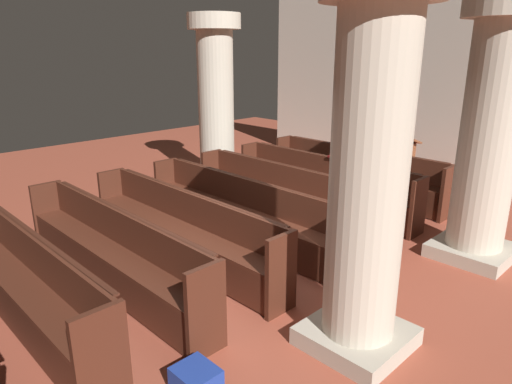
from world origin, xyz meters
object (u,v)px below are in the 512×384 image
pillar_aisle_side (491,129)px  pillar_aisle_rear (369,168)px  pillar_far_side (216,98)px  kneeler_box_blue (196,381)px  pew_row_1 (322,181)px  pew_row_3 (238,208)px  pew_row_6 (21,276)px  pew_row_4 (181,226)px  pew_row_0 (355,171)px  pew_row_2 (284,193)px  pew_row_5 (111,248)px  lectern (404,167)px  hymn_book (334,156)px

pillar_aisle_side → pillar_aisle_rear: size_ratio=1.00×
pillar_far_side → kneeler_box_blue: bearing=-41.6°
pew_row_1 → pillar_aisle_side: (2.70, -0.11, 1.27)m
pew_row_3 → pillar_aisle_rear: (2.70, -0.91, 1.27)m
pew_row_6 → pillar_far_side: 5.67m
pew_row_3 → pew_row_4: same height
pew_row_0 → pew_row_2: size_ratio=1.00×
pew_row_5 → kneeler_box_blue: 2.21m
pew_row_0 → pew_row_3: (0.00, -3.03, 0.00)m
pew_row_5 → lectern: 6.16m
pew_row_4 → pillar_aisle_rear: (2.70, 0.10, 1.27)m
pillar_far_side → pew_row_6: bearing=-61.4°
pew_row_3 → hymn_book: size_ratio=18.71×
pillar_aisle_side → pillar_aisle_rear: bearing=-90.0°
pew_row_1 → pew_row_2: 1.01m
hymn_book → pew_row_6: bearing=-90.9°
pew_row_2 → lectern: lectern is taller
pew_row_0 → pew_row_5: size_ratio=1.00×
pew_row_6 → lectern: (0.44, 7.16, -0.05)m
pew_row_2 → kneeler_box_blue: 4.06m
pillar_aisle_rear → lectern: (-2.26, 5.03, -1.31)m
pew_row_3 → pillar_far_side: (-2.65, 1.83, 1.27)m
pew_row_1 → pew_row_4: 3.03m
pew_row_2 → pew_row_5: size_ratio=1.00×
lectern → hymn_book: bearing=-100.4°
lectern → pillar_aisle_rear: bearing=-65.8°
pillar_aisle_side → kneeler_box_blue: size_ratio=9.45×
pew_row_2 → hymn_book: (0.09, 1.20, 0.44)m
pew_row_5 → pillar_far_side: size_ratio=1.09×
pew_row_6 → pew_row_1: bearing=90.0°
pew_row_0 → pew_row_4: same height
pew_row_4 → pillar_aisle_rear: bearing=2.2°
pillar_far_side → hymn_book: bearing=8.0°
pew_row_0 → hymn_book: bearing=-84.0°
pew_row_6 → pillar_aisle_rear: bearing=38.2°
pew_row_0 → pew_row_2: same height
pew_row_5 → kneeler_box_blue: size_ratio=10.26×
pew_row_0 → kneeler_box_blue: (2.14, -5.44, -0.39)m
pew_row_3 → pew_row_6: size_ratio=1.00×
lectern → pew_row_6: bearing=-93.5°
pew_row_0 → pew_row_4: 4.04m
pew_row_2 → pew_row_6: size_ratio=1.00×
pew_row_2 → pew_row_3: (0.00, -1.01, 0.00)m
pew_row_0 → hymn_book: 0.93m
kneeler_box_blue → pew_row_0: bearing=111.4°
pew_row_0 → pew_row_4: (0.00, -4.04, 0.00)m
pew_row_2 → pew_row_1: bearing=90.0°
pillar_far_side → lectern: (3.09, 2.30, -1.31)m
pew_row_1 → pew_row_4: (0.00, -3.03, 0.00)m
pew_row_5 → pillar_aisle_rear: size_ratio=1.09×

